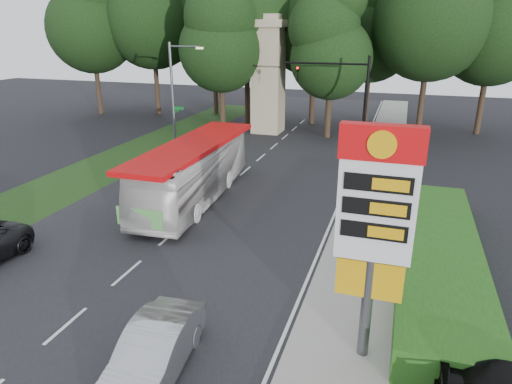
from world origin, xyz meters
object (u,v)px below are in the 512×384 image
(transit_bus, at_px, (194,172))
(monument, at_px, (268,74))
(gas_station_pylon, at_px, (375,216))
(traffic_signal_mast, at_px, (348,92))
(streetlight_signs, at_px, (175,92))
(sedan_silver, at_px, (154,352))

(transit_bus, bearing_deg, monument, 89.27)
(gas_station_pylon, relative_size, traffic_signal_mast, 0.95)
(monument, bearing_deg, traffic_signal_mast, -38.00)
(streetlight_signs, xyz_separation_m, monument, (4.99, 7.99, 0.67))
(gas_station_pylon, height_order, transit_bus, gas_station_pylon)
(traffic_signal_mast, bearing_deg, monument, 142.00)
(sedan_silver, bearing_deg, monument, 95.21)
(traffic_signal_mast, xyz_separation_m, streetlight_signs, (-12.67, -1.99, -0.23))
(transit_bus, bearing_deg, gas_station_pylon, -49.48)
(gas_station_pylon, relative_size, streetlight_signs, 0.86)
(gas_station_pylon, bearing_deg, monument, 111.80)
(transit_bus, relative_size, sedan_silver, 2.59)
(monument, bearing_deg, sedan_silver, -79.19)
(streetlight_signs, height_order, sedan_silver, streetlight_signs)
(streetlight_signs, bearing_deg, transit_bus, -58.20)
(monument, bearing_deg, streetlight_signs, -121.97)
(streetlight_signs, xyz_separation_m, sedan_silver, (10.81, -22.52, -3.71))
(traffic_signal_mast, bearing_deg, streetlight_signs, -171.08)
(transit_bus, bearing_deg, traffic_signal_mast, 56.42)
(traffic_signal_mast, height_order, transit_bus, traffic_signal_mast)
(gas_station_pylon, height_order, sedan_silver, gas_station_pylon)
(gas_station_pylon, bearing_deg, traffic_signal_mast, 99.09)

